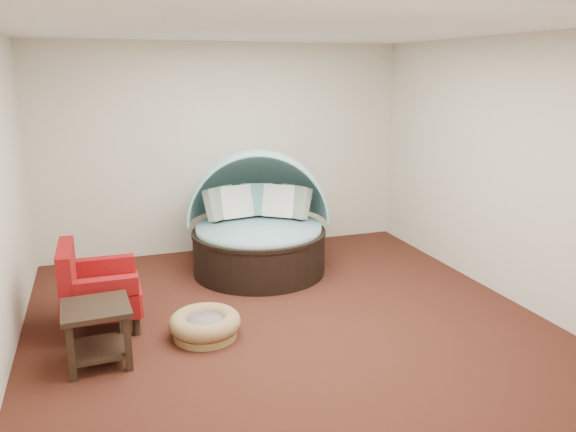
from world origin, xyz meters
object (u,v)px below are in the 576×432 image
object	(u,v)px
pet_basket	(205,325)
red_armchair	(95,289)
side_table	(97,326)
canopy_daybed	(258,216)

from	to	relation	value
pet_basket	red_armchair	distance (m)	1.13
pet_basket	side_table	xyz separation A→B (m)	(-0.95, -0.19, 0.22)
side_table	canopy_daybed	bearing A→B (deg)	43.15
red_armchair	side_table	world-z (taller)	red_armchair
pet_basket	side_table	bearing A→B (deg)	-168.55
red_armchair	canopy_daybed	bearing A→B (deg)	29.72
canopy_daybed	side_table	xyz separation A→B (m)	(-1.94, -1.82, -0.35)
pet_basket	side_table	size ratio (longest dim) A/B	1.37
canopy_daybed	pet_basket	world-z (taller)	canopy_daybed
canopy_daybed	side_table	bearing A→B (deg)	-123.10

